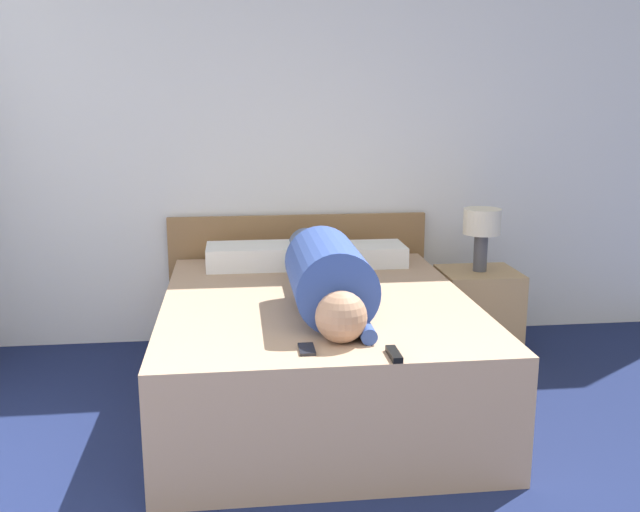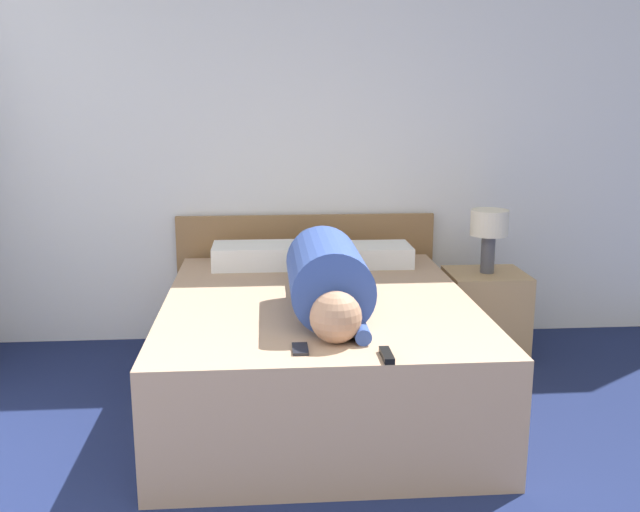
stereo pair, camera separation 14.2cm
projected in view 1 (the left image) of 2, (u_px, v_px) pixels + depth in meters
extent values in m
cube|color=white|center=(327.00, 140.00, 4.57)|extent=(5.72, 0.06, 2.60)
cube|color=tan|center=(317.00, 350.00, 3.70)|extent=(1.55, 1.91, 0.57)
cube|color=olive|center=(299.00, 277.00, 4.68)|extent=(1.67, 0.04, 0.83)
cube|color=tan|center=(477.00, 313.00, 4.38)|extent=(0.46, 0.41, 0.54)
cylinder|color=#4C4C51|center=(480.00, 252.00, 4.30)|extent=(0.08, 0.08, 0.23)
cylinder|color=beige|center=(482.00, 221.00, 4.26)|extent=(0.22, 0.22, 0.15)
sphere|color=tan|center=(341.00, 317.00, 2.96)|extent=(0.22, 0.22, 0.22)
cylinder|color=#334C99|center=(329.00, 277.00, 3.32)|extent=(0.37, 0.65, 0.37)
cylinder|color=slate|center=(312.00, 259.00, 4.03)|extent=(0.21, 0.78, 0.21)
cylinder|color=#334C99|center=(365.00, 329.00, 3.04)|extent=(0.07, 0.22, 0.07)
cube|color=white|center=(251.00, 256.00, 4.26)|extent=(0.53, 0.31, 0.14)
cube|color=white|center=(362.00, 254.00, 4.34)|extent=(0.51, 0.31, 0.12)
cube|color=black|center=(394.00, 354.00, 2.81)|extent=(0.04, 0.15, 0.02)
cube|color=black|center=(307.00, 349.00, 2.88)|extent=(0.06, 0.13, 0.01)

